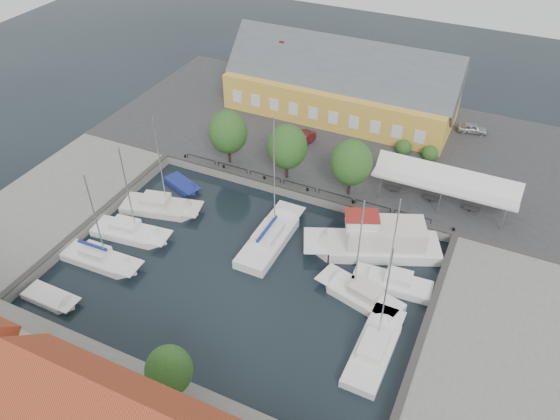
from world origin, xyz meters
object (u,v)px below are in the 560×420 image
at_px(east_boat_c, 374,351).
at_px(west_boat_c, 130,233).
at_px(car_red, 300,141).
at_px(launch_sw, 51,299).
at_px(west_boat_b, 160,208).
at_px(west_boat_d, 100,260).
at_px(center_sailboat, 270,239).
at_px(car_silver, 473,128).
at_px(trawler, 377,242).
at_px(warehouse, 337,86).
at_px(east_boat_b, 361,297).
at_px(east_boat_a, 394,285).
at_px(tent_canopy, 446,182).
at_px(launch_nw, 182,185).

height_order(east_boat_c, west_boat_c, east_boat_c).
height_order(car_red, launch_sw, car_red).
xyz_separation_m(car_red, east_boat_c, (16.51, -23.76, -1.49)).
bearing_deg(west_boat_b, west_boat_d, -92.56).
bearing_deg(west_boat_c, center_sailboat, 21.08).
height_order(car_silver, trawler, trawler).
relative_size(warehouse, trawler, 2.19).
height_order(car_red, east_boat_b, east_boat_b).
bearing_deg(west_boat_d, east_boat_b, 14.43).
bearing_deg(east_boat_c, west_boat_d, -177.89).
xyz_separation_m(trawler, launch_sw, (-23.17, -17.67, -0.93)).
bearing_deg(west_boat_c, west_boat_d, -91.33).
height_order(car_red, east_boat_a, east_boat_a).
bearing_deg(tent_canopy, launch_nw, -164.02).
relative_size(warehouse, car_silver, 8.08).
height_order(east_boat_a, west_boat_d, west_boat_d).
relative_size(center_sailboat, trawler, 1.04).
height_order(tent_canopy, launch_nw, tent_canopy).
xyz_separation_m(warehouse, tent_canopy, (16.60, -13.86, -0.74)).
bearing_deg(launch_sw, tent_canopy, 43.89).
bearing_deg(launch_sw, center_sailboat, 46.74).
bearing_deg(east_boat_c, west_boat_c, 172.71).
distance_m(center_sailboat, trawler, 10.06).
relative_size(tent_canopy, west_boat_d, 1.32).
bearing_deg(trawler, car_silver, 79.67).
xyz_separation_m(west_boat_d, launch_nw, (0.12, 13.25, -0.18)).
height_order(east_boat_c, launch_nw, east_boat_c).
bearing_deg(warehouse, launch_nw, -114.22).
relative_size(car_silver, west_boat_b, 0.31).
distance_m(west_boat_b, west_boat_d, 8.77).
relative_size(trawler, launch_sw, 2.49).
xyz_separation_m(car_red, west_boat_b, (-8.68, -15.94, -1.49)).
xyz_separation_m(west_boat_c, launch_nw, (0.03, 9.05, -0.17)).
bearing_deg(east_boat_a, east_boat_b, -130.00).
bearing_deg(launch_sw, east_boat_a, 28.13).
relative_size(west_boat_c, launch_sw, 2.05).
bearing_deg(west_boat_c, car_red, 66.37).
xyz_separation_m(east_boat_a, west_boat_d, (-25.08, -8.46, 0.01)).
bearing_deg(center_sailboat, warehouse, 96.80).
bearing_deg(west_boat_b, launch_nw, 93.42).
xyz_separation_m(center_sailboat, trawler, (9.53, 3.18, 0.65)).
distance_m(tent_canopy, launch_sw, 37.91).
xyz_separation_m(tent_canopy, car_red, (-17.26, 3.94, -1.94)).
height_order(east_boat_c, west_boat_b, west_boat_b).
relative_size(car_red, west_boat_c, 0.42).
bearing_deg(east_boat_a, center_sailboat, 177.10).
xyz_separation_m(east_boat_a, launch_sw, (-25.94, -13.87, -0.17)).
xyz_separation_m(east_boat_b, west_boat_b, (-22.54, 2.86, -0.00)).
height_order(east_boat_b, west_boat_d, east_boat_b).
bearing_deg(launch_sw, west_boat_d, 80.95).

